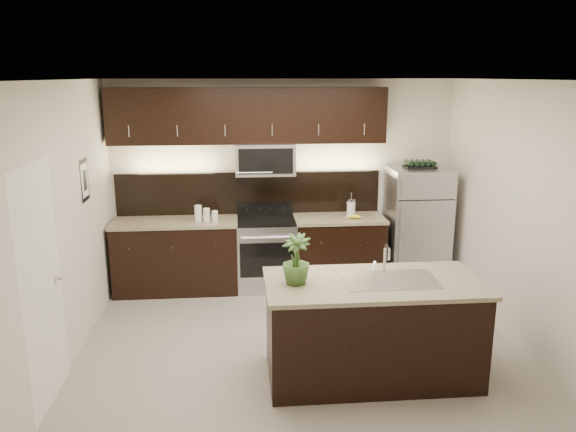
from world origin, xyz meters
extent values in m
plane|color=gray|center=(0.00, 0.00, 0.00)|extent=(4.50, 4.50, 0.00)
cube|color=beige|center=(0.00, 2.00, 1.35)|extent=(4.50, 0.02, 2.70)
cube|color=beige|center=(0.00, -2.00, 1.35)|extent=(4.50, 0.02, 2.70)
cube|color=beige|center=(-2.25, 0.00, 1.35)|extent=(0.02, 4.00, 2.70)
cube|color=beige|center=(2.25, 0.00, 1.35)|extent=(0.02, 4.00, 2.70)
cube|color=white|center=(0.00, 0.00, 2.70)|extent=(4.50, 4.00, 0.02)
cube|color=silver|center=(-2.23, -0.80, 1.01)|extent=(0.04, 0.80, 2.02)
sphere|color=silver|center=(-2.20, -0.48, 1.00)|extent=(0.06, 0.06, 0.06)
cube|color=black|center=(-2.24, 0.75, 1.65)|extent=(0.01, 0.32, 0.46)
cube|color=white|center=(-2.23, 0.75, 1.65)|extent=(0.00, 0.24, 0.36)
cube|color=black|center=(-1.42, 1.69, 0.45)|extent=(1.57, 0.62, 0.90)
cube|color=black|center=(0.71, 1.69, 0.45)|extent=(1.16, 0.62, 0.90)
cube|color=#B2B2B7|center=(-0.25, 1.69, 0.45)|extent=(0.76, 0.62, 0.90)
cube|color=black|center=(-0.25, 1.69, 0.92)|extent=(0.76, 0.60, 0.03)
cube|color=tan|center=(-1.42, 1.69, 0.92)|extent=(1.59, 0.65, 0.04)
cube|color=tan|center=(0.71, 1.69, 0.92)|extent=(1.18, 0.65, 0.04)
cube|color=black|center=(-0.46, 1.99, 1.22)|extent=(3.49, 0.02, 0.56)
cube|color=#B2B2B7|center=(-0.25, 1.80, 1.70)|extent=(0.76, 0.40, 0.40)
cube|color=black|center=(-0.46, 1.83, 2.25)|extent=(3.49, 0.33, 0.70)
cube|color=black|center=(0.60, -0.67, 0.45)|extent=(1.90, 0.90, 0.90)
cube|color=tan|center=(0.60, -0.67, 0.92)|extent=(1.96, 0.96, 0.04)
cube|color=silver|center=(0.75, -0.67, 0.95)|extent=(0.84, 0.50, 0.01)
cylinder|color=silver|center=(0.75, -0.46, 1.06)|extent=(0.03, 0.03, 0.24)
cylinder|color=silver|center=(0.75, -0.53, 1.21)|extent=(0.02, 0.14, 0.02)
cylinder|color=silver|center=(0.75, -0.60, 1.16)|extent=(0.02, 0.02, 0.10)
cube|color=#B2B2B7|center=(1.73, 1.63, 0.79)|extent=(0.76, 0.69, 1.58)
cube|color=black|center=(1.73, 1.63, 1.60)|extent=(0.39, 0.24, 0.03)
cylinder|color=black|center=(1.58, 1.63, 1.64)|extent=(0.07, 0.22, 0.07)
cylinder|color=black|center=(1.66, 1.63, 1.64)|extent=(0.07, 0.22, 0.07)
cylinder|color=black|center=(1.73, 1.63, 1.64)|extent=(0.07, 0.22, 0.07)
cylinder|color=black|center=(1.81, 1.63, 1.64)|extent=(0.07, 0.22, 0.07)
cylinder|color=black|center=(1.88, 1.63, 1.64)|extent=(0.07, 0.22, 0.07)
imported|color=#335421|center=(-0.10, -0.66, 1.16)|extent=(0.33, 0.33, 0.45)
cylinder|color=silver|center=(-1.11, 1.64, 1.04)|extent=(0.09, 0.09, 0.20)
cylinder|color=silver|center=(-1.01, 1.61, 1.03)|extent=(0.09, 0.09, 0.17)
cylinder|color=silver|center=(-0.90, 1.57, 1.01)|extent=(0.08, 0.08, 0.14)
cylinder|color=silver|center=(0.85, 1.64, 1.05)|extent=(0.11, 0.11, 0.22)
cylinder|color=silver|center=(0.85, 1.64, 1.17)|extent=(0.11, 0.11, 0.02)
cylinder|color=silver|center=(0.85, 1.64, 1.22)|extent=(0.01, 0.01, 0.09)
ellipsoid|color=gold|center=(0.84, 1.61, 0.97)|extent=(0.20, 0.17, 0.05)
camera|label=1|loc=(-0.60, -5.34, 2.74)|focal=35.00mm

